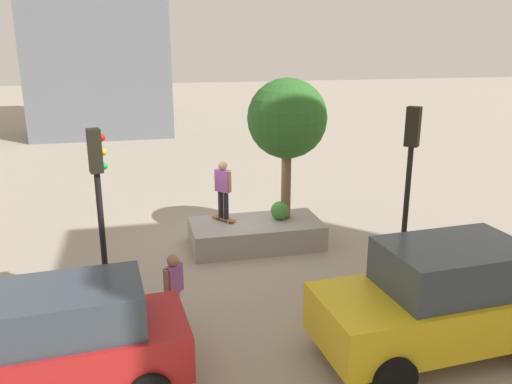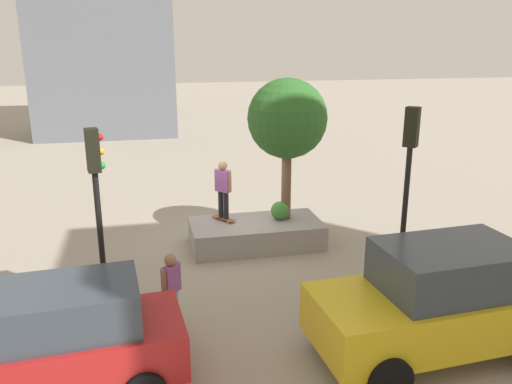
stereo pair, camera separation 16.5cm
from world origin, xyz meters
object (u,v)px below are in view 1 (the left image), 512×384
(skateboarder, at_px, (223,186))
(taxi_cab, at_px, (443,299))
(skateboard, at_px, (224,219))
(planter_ledge, at_px, (256,234))
(traffic_light_corner, at_px, (99,194))
(traffic_light_median, at_px, (409,170))
(bystander_watching, at_px, (174,285))
(plaza_tree, at_px, (287,119))
(sedan_parked, at_px, (64,342))

(skateboarder, height_order, taxi_cab, skateboarder)
(skateboard, bearing_deg, planter_ledge, 158.80)
(taxi_cab, bearing_deg, traffic_light_corner, -22.33)
(taxi_cab, distance_m, traffic_light_median, 2.98)
(skateboarder, relative_size, traffic_light_corner, 0.41)
(taxi_cab, relative_size, bystander_watching, 2.98)
(planter_ledge, xyz_separation_m, taxi_cab, (-2.16, 5.98, 0.74))
(skateboarder, bearing_deg, taxi_cab, 115.69)
(skateboarder, height_order, traffic_light_median, traffic_light_median)
(plaza_tree, xyz_separation_m, sedan_parked, (5.52, 5.84, -2.63))
(sedan_parked, bearing_deg, plaza_tree, -133.41)
(plaza_tree, height_order, sedan_parked, plaza_tree)
(planter_ledge, bearing_deg, skateboard, -21.20)
(traffic_light_median, bearing_deg, taxi_cab, 79.89)
(plaza_tree, bearing_deg, sedan_parked, 46.59)
(skateboarder, bearing_deg, sedan_parked, 58.28)
(traffic_light_corner, height_order, traffic_light_median, traffic_light_median)
(planter_ledge, relative_size, skateboard, 4.84)
(taxi_cab, xyz_separation_m, bystander_watching, (4.81, -2.09, -0.18))
(traffic_light_corner, relative_size, traffic_light_median, 0.94)
(sedan_parked, relative_size, bystander_watching, 2.67)
(skateboard, xyz_separation_m, sedan_parked, (3.70, 5.99, 0.21))
(planter_ledge, distance_m, skateboarder, 1.70)
(planter_ledge, xyz_separation_m, traffic_light_corner, (3.98, 3.46, 2.47))
(taxi_cab, relative_size, traffic_light_corner, 1.16)
(skateboard, height_order, traffic_light_corner, traffic_light_corner)
(skateboard, relative_size, traffic_light_median, 0.18)
(sedan_parked, bearing_deg, skateboarder, -121.72)
(sedan_parked, height_order, traffic_light_median, traffic_light_median)
(taxi_cab, distance_m, bystander_watching, 5.24)
(taxi_cab, height_order, traffic_light_corner, traffic_light_corner)
(skateboard, distance_m, traffic_light_median, 5.78)
(skateboard, relative_size, skateboarder, 0.45)
(taxi_cab, bearing_deg, planter_ledge, -70.15)
(skateboarder, bearing_deg, bystander_watching, 67.37)
(traffic_light_median, distance_m, bystander_watching, 5.61)
(traffic_light_corner, relative_size, bystander_watching, 2.58)
(taxi_cab, relative_size, sedan_parked, 1.12)
(skateboarder, distance_m, sedan_parked, 7.09)
(sedan_parked, bearing_deg, traffic_light_corner, -105.43)
(planter_ledge, height_order, traffic_light_median, traffic_light_median)
(traffic_light_corner, distance_m, bystander_watching, 2.37)
(planter_ledge, distance_m, traffic_light_corner, 5.83)
(skateboard, bearing_deg, skateboarder, 180.00)
(taxi_cab, xyz_separation_m, sedan_parked, (6.75, -0.33, -0.12))
(plaza_tree, relative_size, traffic_light_median, 0.92)
(traffic_light_corner, bearing_deg, bystander_watching, 161.84)
(planter_ledge, relative_size, bystander_watching, 2.33)
(plaza_tree, height_order, bystander_watching, plaza_tree)
(plaza_tree, relative_size, traffic_light_corner, 0.98)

